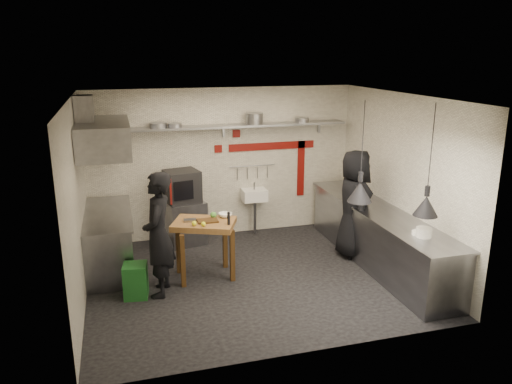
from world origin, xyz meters
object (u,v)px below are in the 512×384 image
object	(u,v)px
prep_table	(205,249)
chef_right	(354,204)
combi_oven	(182,186)
oven_stand	(185,222)
green_bin	(136,281)
chef_left	(158,235)

from	to	relation	value
prep_table	chef_right	bearing A→B (deg)	26.25
combi_oven	prep_table	bearing A→B (deg)	-97.65
oven_stand	chef_right	size ratio (longest dim) A/B	0.43
combi_oven	green_bin	distance (m)	2.29
oven_stand	prep_table	distance (m)	1.53
combi_oven	chef_right	bearing A→B (deg)	-38.41
chef_left	green_bin	bearing A→B (deg)	-74.59
green_bin	chef_left	bearing A→B (deg)	1.92
prep_table	chef_right	distance (m)	2.66
prep_table	chef_left	xyz separation A→B (m)	(-0.72, -0.38, 0.45)
prep_table	green_bin	bearing A→B (deg)	-137.43
green_bin	prep_table	distance (m)	1.17
chef_left	chef_right	distance (m)	3.38
green_bin	prep_table	xyz separation A→B (m)	(1.08, 0.39, 0.21)
green_bin	chef_left	distance (m)	0.76
prep_table	chef_right	size ratio (longest dim) A/B	0.50
combi_oven	prep_table	world-z (taller)	combi_oven
oven_stand	prep_table	bearing A→B (deg)	-98.82
oven_stand	chef_left	world-z (taller)	chef_left
green_bin	chef_left	world-z (taller)	chef_left
chef_right	oven_stand	bearing A→B (deg)	72.15
green_bin	prep_table	size ratio (longest dim) A/B	0.54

